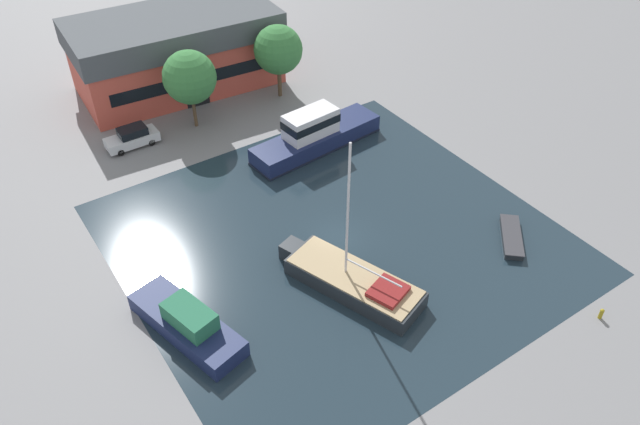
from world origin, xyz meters
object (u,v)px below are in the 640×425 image
warehouse_building (176,51)px  cabin_boat (188,323)px  quay_tree_near_building (189,77)px  motor_cruiser (315,135)px  small_dinghy (511,237)px  quay_tree_by_water (278,50)px  sailboat_moored (352,280)px  parked_car (132,137)px

warehouse_building → cabin_boat: bearing=-109.8°
cabin_boat → quay_tree_near_building: bearing=49.3°
warehouse_building → motor_cruiser: 17.93m
small_dinghy → cabin_boat: 23.56m
quay_tree_by_water → sailboat_moored: 27.02m
warehouse_building → motor_cruiser: bearing=-70.5°
quay_tree_by_water → small_dinghy: 28.09m
warehouse_building → small_dinghy: size_ratio=4.75×
quay_tree_near_building → parked_car: bearing=180.0°
quay_tree_near_building → parked_car: (-6.01, 0.00, -4.00)m
warehouse_building → quay_tree_by_water: size_ratio=2.81×
sailboat_moored → motor_cruiser: 16.93m
quay_tree_by_water → motor_cruiser: quay_tree_by_water is taller
warehouse_building → sailboat_moored: size_ratio=1.78×
motor_cruiser → parked_car: bearing=49.7°
sailboat_moored → motor_cruiser: size_ratio=0.90×
quay_tree_near_building → sailboat_moored: bearing=-90.8°
warehouse_building → quay_tree_by_water: warehouse_building is taller
parked_car → motor_cruiser: motor_cruiser is taller
motor_cruiser → cabin_boat: 21.87m
cabin_boat → parked_car: bearing=63.2°
parked_car → cabin_boat: size_ratio=0.51×
quay_tree_near_building → cabin_boat: 24.71m
cabin_boat → small_dinghy: bearing=-27.1°
sailboat_moored → motor_cruiser: bearing=45.4°
small_dinghy → cabin_boat: cabin_boat is taller
small_dinghy → motor_cruiser: bearing=148.3°
quay_tree_near_building → quay_tree_by_water: 9.31m
warehouse_building → cabin_boat: (-13.00, -29.77, -2.81)m
warehouse_building → quay_tree_near_building: (-2.11, -7.95, 1.22)m
warehouse_building → parked_car: (-8.11, -7.95, -2.78)m
quay_tree_near_building → motor_cruiser: quay_tree_near_building is taller
sailboat_moored → cabin_boat: bearing=146.9°
parked_car → small_dinghy: parked_car is taller
motor_cruiser → quay_tree_by_water: bearing=-18.8°
parked_car → cabin_boat: cabin_boat is taller
quay_tree_near_building → quay_tree_by_water: size_ratio=1.01×
quay_tree_near_building → small_dinghy: bearing=-66.0°
sailboat_moored → motor_cruiser: (7.26, 15.28, 0.63)m
warehouse_building → sailboat_moored: sailboat_moored is taller
sailboat_moored → small_dinghy: 12.68m
warehouse_building → small_dinghy: warehouse_building is taller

